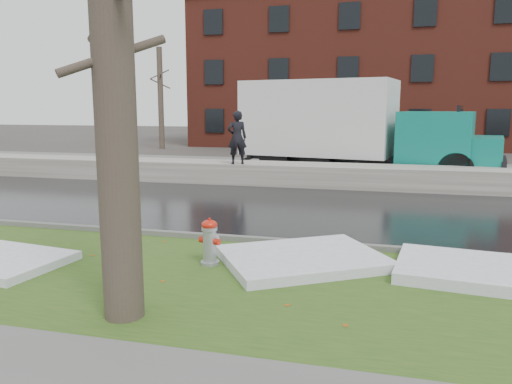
% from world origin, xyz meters
% --- Properties ---
extents(ground, '(120.00, 120.00, 0.00)m').
position_xyz_m(ground, '(0.00, 0.00, 0.00)').
color(ground, '#47423D').
rests_on(ground, ground).
extents(verge, '(60.00, 4.50, 0.04)m').
position_xyz_m(verge, '(0.00, -1.25, 0.02)').
color(verge, '#2A4918').
rests_on(verge, ground).
extents(road, '(60.00, 7.00, 0.03)m').
position_xyz_m(road, '(0.00, 4.50, 0.01)').
color(road, black).
rests_on(road, ground).
extents(parking_lot, '(60.00, 9.00, 0.03)m').
position_xyz_m(parking_lot, '(0.00, 13.00, 0.01)').
color(parking_lot, slate).
rests_on(parking_lot, ground).
extents(curb, '(60.00, 0.15, 0.14)m').
position_xyz_m(curb, '(0.00, 1.00, 0.07)').
color(curb, slate).
rests_on(curb, ground).
extents(snowbank, '(60.00, 1.60, 0.75)m').
position_xyz_m(snowbank, '(0.00, 8.70, 0.38)').
color(snowbank, beige).
rests_on(snowbank, ground).
extents(brick_building, '(26.00, 12.00, 10.00)m').
position_xyz_m(brick_building, '(2.00, 30.00, 5.00)').
color(brick_building, maroon).
rests_on(brick_building, ground).
extents(bg_tree_left, '(1.40, 1.62, 6.50)m').
position_xyz_m(bg_tree_left, '(-12.00, 22.00, 3.33)').
color(bg_tree_left, brown).
rests_on(bg_tree_left, ground).
extents(bg_tree_center, '(1.40, 1.62, 6.50)m').
position_xyz_m(bg_tree_center, '(-6.00, 26.00, 3.33)').
color(bg_tree_center, brown).
rests_on(bg_tree_center, ground).
extents(fire_hydrant, '(0.40, 0.37, 0.81)m').
position_xyz_m(fire_hydrant, '(-0.51, -0.58, 0.47)').
color(fire_hydrant, '#9B9DA3').
rests_on(fire_hydrant, verge).
extents(tree, '(1.25, 1.36, 6.27)m').
position_xyz_m(tree, '(-0.85, -2.85, 3.20)').
color(tree, brown).
rests_on(tree, verge).
extents(box_truck, '(11.29, 4.28, 3.72)m').
position_xyz_m(box_truck, '(0.80, 11.50, 1.97)').
color(box_truck, black).
rests_on(box_truck, ground).
extents(worker, '(0.78, 0.67, 1.82)m').
position_xyz_m(worker, '(-2.64, 8.10, 1.66)').
color(worker, black).
rests_on(worker, snowbank).
extents(snow_patch_near, '(3.27, 3.08, 0.16)m').
position_xyz_m(snow_patch_near, '(0.99, -0.10, 0.12)').
color(snow_patch_near, white).
rests_on(snow_patch_near, verge).
extents(snow_patch_side, '(3.00, 2.13, 0.18)m').
position_xyz_m(snow_patch_side, '(3.95, -0.10, 0.13)').
color(snow_patch_side, white).
rests_on(snow_patch_side, verge).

